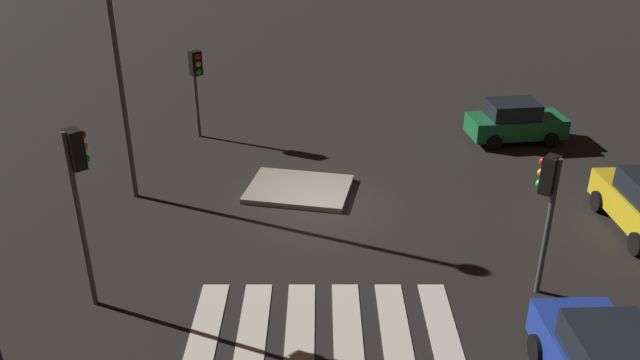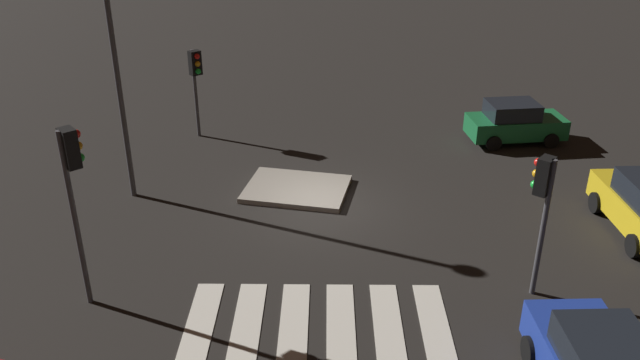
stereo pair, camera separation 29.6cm
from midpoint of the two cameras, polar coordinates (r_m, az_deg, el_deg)
The scene contains 8 objects.
ground_plane at distance 21.38m, azimuth 0.40°, elevation -2.41°, with size 80.00×80.00×0.00m, color black.
traffic_island at distance 22.37m, azimuth -1.68°, elevation -0.79°, with size 3.87×3.20×0.18m.
car_green at distance 27.33m, azimuth 17.01°, elevation 4.85°, with size 3.98×2.18×1.67m.
traffic_light_east at distance 16.89m, azimuth 19.44°, elevation -1.06°, with size 0.53×0.54×3.84m.
traffic_light_south at distance 16.30m, azimuth -20.37°, elevation 0.41°, with size 0.53×0.54×4.74m.
traffic_light_west at distance 26.42m, azimuth -10.53°, elevation 9.25°, with size 0.54×0.53×3.61m.
street_lamp at distance 21.17m, azimuth -17.39°, elevation 11.81°, with size 0.56×0.56×7.95m.
crosswalk_near at distance 16.38m, azimuth 0.30°, elevation -12.41°, with size 6.45×3.20×0.02m.
Camera 2 is at (0.20, -18.78, 10.21)m, focal length 36.51 mm.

